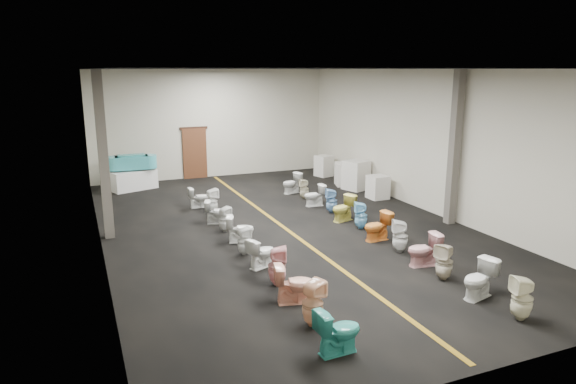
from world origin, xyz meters
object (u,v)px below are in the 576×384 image
Objects in this scene: toilet_right_6 at (361,216)px; toilet_right_8 at (332,201)px; toilet_left_5 at (244,241)px; toilet_right_9 at (314,195)px; toilet_left_6 at (240,229)px; appliance_crate_c at (346,174)px; toilet_right_1 at (479,279)px; toilet_right_2 at (444,262)px; toilet_right_7 at (343,208)px; appliance_crate_a at (378,187)px; toilet_left_3 at (277,266)px; toilet_right_3 at (424,250)px; toilet_left_9 at (212,201)px; bathtub at (132,162)px; toilet_left_4 at (261,252)px; toilet_right_5 at (377,226)px; appliance_crate_b at (356,175)px; toilet_left_7 at (225,219)px; display_table at (133,180)px; toilet_left_1 at (313,304)px; toilet_left_2 at (294,284)px; toilet_right_4 at (400,236)px; toilet_left_8 at (217,212)px; toilet_right_10 at (304,189)px; toilet_right_0 at (522,298)px; toilet_left_0 at (338,331)px; appliance_crate_d at (324,166)px; toilet_right_11 at (292,183)px.

toilet_right_8 is (0.00, 1.83, -0.00)m from toilet_right_6.
toilet_right_9 reaches higher than toilet_left_5.
toilet_right_6 reaches higher than toilet_left_6.
appliance_crate_c is 3.48m from toilet_right_9.
toilet_right_1 is 1.02m from toilet_right_2.
toilet_right_2 is (3.54, -3.18, 0.07)m from toilet_left_5.
toilet_left_6 is 0.93× the size of toilet_right_7.
toilet_right_7 is (-2.48, -1.99, -0.02)m from appliance_crate_a.
toilet_right_3 is at bearing -75.40° from toilet_left_3.
toilet_left_9 is at bearing 20.93° from toilet_left_6.
toilet_left_5 is at bearing 21.82° from toilet_left_3.
bathtub is 2.60× the size of toilet_left_4.
appliance_crate_b is at bearing 151.35° from toilet_right_5.
toilet_left_7 is at bearing -112.95° from toilet_right_7.
appliance_crate_c is 1.13× the size of toilet_right_6.
bathtub reaches higher than display_table.
appliance_crate_c is 1.14× the size of toilet_right_3.
toilet_left_1 is 5.96m from toilet_left_7.
toilet_right_1 is at bearing -95.55° from toilet_left_2.
appliance_crate_c is (7.88, -2.51, 0.08)m from display_table.
display_table is at bearing -128.54° from toilet_right_4.
appliance_crate_a is 3.76m from toilet_right_6.
appliance_crate_b is 1.40× the size of toilet_right_1.
toilet_left_8 is at bearing -125.73° from toilet_right_7.
toilet_right_10 is at bearing -32.61° from bathtub.
toilet_right_1 is at bearing -105.40° from appliance_crate_b.
toilet_left_2 is at bearing -106.63° from toilet_right_0.
toilet_right_6 is (3.75, 4.68, -0.03)m from toilet_left_1.
appliance_crate_c reaches higher than toilet_left_5.
toilet_right_0 reaches higher than toilet_right_3.
toilet_left_5 is (-0.00, 4.93, -0.04)m from toilet_left_0.
toilet_left_5 is at bearing -135.99° from appliance_crate_c.
toilet_right_3 is at bearing -103.83° from appliance_crate_d.
toilet_left_2 is 1.00× the size of toilet_right_8.
toilet_right_1 is 0.95× the size of toilet_right_4.
toilet_right_7 is at bearing -173.07° from toilet_right_3.
toilet_right_0 is 1.03m from toilet_right_1.
toilet_left_0 reaches higher than toilet_left_4.
toilet_right_2 is (-0.04, 1.02, 0.02)m from toilet_right_1.
appliance_crate_a is 1.00× the size of toilet_left_9.
toilet_left_7 is at bearing -60.26° from toilet_right_11.
toilet_right_4 reaches higher than toilet_left_6.
toilet_right_4 is (-2.49, -9.26, -0.03)m from appliance_crate_d.
appliance_crate_b is at bearing 168.93° from toilet_right_3.
toilet_right_6 is at bearing -114.64° from appliance_crate_c.
appliance_crate_a is 4.70m from toilet_right_5.
appliance_crate_b is at bearing 124.59° from toilet_right_9.
toilet_left_1 reaches higher than toilet_right_3.
appliance_crate_d is 11.66m from toilet_left_3.
bathtub reaches higher than appliance_crate_b.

